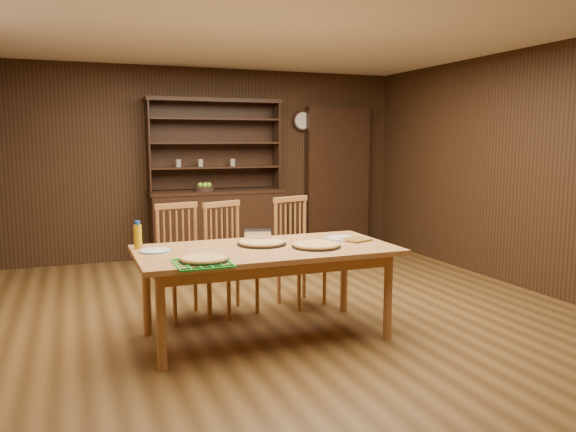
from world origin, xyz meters
name	(u,v)px	position (x,y,z in m)	size (l,w,h in m)	color
floor	(290,315)	(0.00, 0.00, 0.00)	(6.00, 6.00, 0.00)	brown
room_shell	(290,145)	(0.00, 0.00, 1.58)	(6.00, 6.00, 6.00)	white
china_hutch	(217,215)	(0.00, 2.75, 0.60)	(1.84, 0.52, 2.17)	black
doorway	(337,178)	(1.90, 2.90, 1.05)	(1.00, 0.18, 2.10)	black
wall_clock	(302,121)	(1.35, 2.96, 1.90)	(0.30, 0.05, 0.30)	black
dining_table	(266,256)	(-0.39, -0.46, 0.68)	(2.08, 1.04, 0.75)	#CB7A46
chair_left	(181,257)	(-0.94, 0.33, 0.55)	(0.50, 0.49, 1.05)	#C18642
chair_center	(228,254)	(-0.50, 0.32, 0.55)	(0.54, 0.53, 1.05)	#C18642
chair_right	(297,247)	(0.21, 0.36, 0.56)	(0.54, 0.53, 1.06)	#C18642
pizza_left	(204,259)	(-0.98, -0.79, 0.77)	(0.37, 0.37, 0.04)	black
pizza_right	(316,245)	(-0.01, -0.60, 0.77)	(0.40, 0.40, 0.04)	black
pizza_center	(262,243)	(-0.39, -0.33, 0.77)	(0.42, 0.42, 0.04)	black
cooling_rack	(203,263)	(-1.01, -0.88, 0.76)	(0.38, 0.38, 0.02)	green
plate_left	(155,251)	(-1.26, -0.31, 0.76)	(0.25, 0.25, 0.02)	white
plate_right	(342,238)	(0.36, -0.34, 0.76)	(0.29, 0.29, 0.02)	white
foil_dish	(258,235)	(-0.35, -0.12, 0.80)	(0.23, 0.16, 0.09)	white
juice_bottle	(138,236)	(-1.37, -0.13, 0.86)	(0.06, 0.06, 0.23)	#D79F0B
pot_holder_a	(355,240)	(0.44, -0.44, 0.76)	(0.21, 0.21, 0.02)	red
pot_holder_b	(340,239)	(0.33, -0.36, 0.76)	(0.19, 0.19, 0.01)	red
fruit_bowl	(204,188)	(-0.18, 2.69, 0.98)	(0.28, 0.28, 0.12)	black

